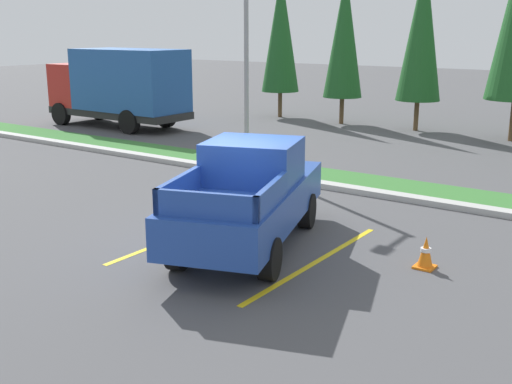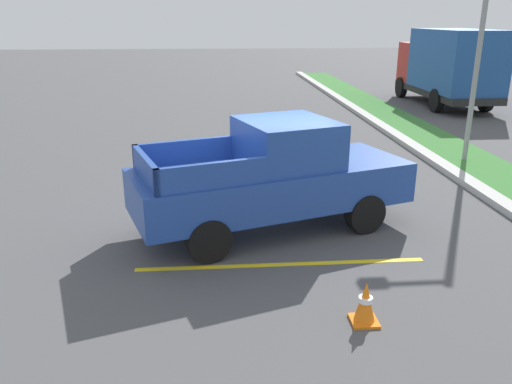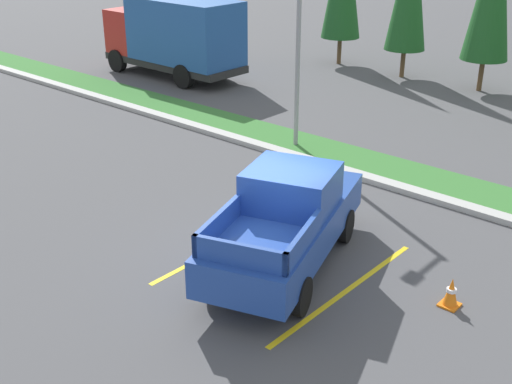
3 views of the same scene
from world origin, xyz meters
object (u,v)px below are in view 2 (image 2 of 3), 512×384
at_px(street_light, 476,27).
at_px(traffic_cone, 365,303).
at_px(cargo_truck_distant, 448,65).
at_px(pickup_truck_main, 274,177).

relative_size(street_light, traffic_cone, 10.37).
xyz_separation_m(cargo_truck_distant, street_light, (9.46, -3.73, 1.80)).
bearing_deg(traffic_cone, pickup_truck_main, -165.81).
distance_m(cargo_truck_distant, street_light, 10.32).
bearing_deg(pickup_truck_main, street_light, 127.25).
height_order(street_light, traffic_cone, street_light).
distance_m(street_light, traffic_cone, 9.77).
bearing_deg(pickup_truck_main, traffic_cone, 14.19).
distance_m(pickup_truck_main, street_light, 7.72).
xyz_separation_m(pickup_truck_main, cargo_truck_distant, (-13.85, 9.52, 0.81)).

